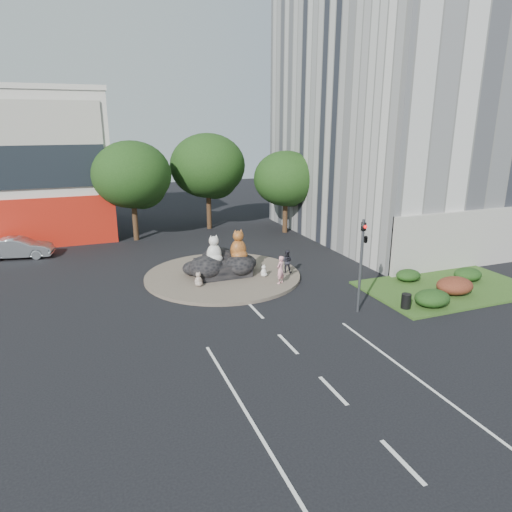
{
  "coord_description": "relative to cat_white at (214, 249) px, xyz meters",
  "views": [
    {
      "loc": [
        -8.08,
        -16.9,
        9.65
      ],
      "look_at": [
        1.3,
        7.38,
        2.0
      ],
      "focal_mm": 32.0,
      "sensor_mm": 36.0,
      "label": 1
    }
  ],
  "objects": [
    {
      "name": "cat_white",
      "position": [
        0.0,
        0.0,
        0.0
      ],
      "size": [
        1.15,
        1.01,
        1.82
      ],
      "primitive_type": null,
      "rotation": [
        0.0,
        0.0,
        0.06
      ],
      "color": "beige",
      "rests_on": "rock_plinth"
    },
    {
      "name": "cat_tabby",
      "position": [
        1.64,
        0.06,
        0.11
      ],
      "size": [
        1.32,
        1.18,
        2.03
      ],
      "primitive_type": null,
      "rotation": [
        0.0,
        0.0,
        0.1
      ],
      "color": "#A46922",
      "rests_on": "rock_plinth"
    },
    {
      "name": "pedestrian_dark",
      "position": [
        4.6,
        -0.96,
        -1.05
      ],
      "size": [
        0.93,
        0.88,
        1.51
      ],
      "primitive_type": "imported",
      "rotation": [
        0.0,
        0.0,
        2.58
      ],
      "color": "black",
      "rests_on": "roundabout_island"
    },
    {
      "name": "hedge_red",
      "position": [
        12.1,
        -7.78,
        -1.39
      ],
      "size": [
        2.2,
        1.76,
        0.99
      ],
      "primitive_type": "ellipsoid",
      "color": "#4A1A13",
      "rests_on": "grass_verge"
    },
    {
      "name": "litter_bin",
      "position": [
        8.1,
        -8.52,
        -1.49
      ],
      "size": [
        0.62,
        0.62,
        0.8
      ],
      "primitive_type": "cylinder",
      "rotation": [
        0.0,
        0.0,
        -0.23
      ],
      "color": "black",
      "rests_on": "grass_verge"
    },
    {
      "name": "tree_right",
      "position": [
        9.67,
        10.28,
        2.62
      ],
      "size": [
        5.7,
        5.7,
        7.3
      ],
      "color": "#382314",
      "rests_on": "ground"
    },
    {
      "name": "hedge_mid_green",
      "position": [
        14.6,
        -6.28,
        -1.48
      ],
      "size": [
        1.8,
        1.44,
        0.81
      ],
      "primitive_type": "ellipsoid",
      "color": "black",
      "rests_on": "grass_verge"
    },
    {
      "name": "hedge_back_green",
      "position": [
        11.1,
        -4.98,
        -1.53
      ],
      "size": [
        1.6,
        1.28,
        0.72
      ],
      "primitive_type": "ellipsoid",
      "color": "black",
      "rests_on": "grass_verge"
    },
    {
      "name": "traffic_light",
      "position": [
        5.7,
        -7.79,
        1.61
      ],
      "size": [
        0.44,
        1.24,
        5.0
      ],
      "color": "#595B60",
      "rests_on": "ground"
    },
    {
      "name": "pedestrian_pink",
      "position": [
        3.36,
        -2.73,
        -0.95
      ],
      "size": [
        0.75,
        0.7,
        1.73
      ],
      "primitive_type": "imported",
      "rotation": [
        0.0,
        0.0,
        3.76
      ],
      "color": "pink",
      "rests_on": "roundabout_island"
    },
    {
      "name": "kitten_white",
      "position": [
        2.91,
        -1.17,
        -1.42
      ],
      "size": [
        0.61,
        0.6,
        0.78
      ],
      "primitive_type": null,
      "rotation": [
        0.0,
        0.0,
        0.57
      ],
      "color": "silver",
      "rests_on": "roundabout_island"
    },
    {
      "name": "tree_mid",
      "position": [
        3.67,
        14.28,
        3.55
      ],
      "size": [
        6.84,
        6.84,
        8.76
      ],
      "color": "#382314",
      "rests_on": "ground"
    },
    {
      "name": "rock_plinth",
      "position": [
        0.6,
        0.22,
        -1.36
      ],
      "size": [
        3.2,
        2.6,
        0.9
      ],
      "primitive_type": null,
      "color": "black",
      "rests_on": "roundabout_island"
    },
    {
      "name": "street_lamp",
      "position": [
        13.42,
        -1.78,
        2.54
      ],
      "size": [
        2.34,
        0.22,
        8.06
      ],
      "color": "#595B60",
      "rests_on": "ground"
    },
    {
      "name": "tree_left",
      "position": [
        -3.33,
        12.28,
        3.24
      ],
      "size": [
        6.46,
        6.46,
        8.27
      ],
      "color": "#382314",
      "rests_on": "ground"
    },
    {
      "name": "parked_car",
      "position": [
        -12.13,
        9.8,
        -1.24
      ],
      "size": [
        4.91,
        2.46,
        1.55
      ],
      "primitive_type": "imported",
      "rotation": [
        0.0,
        0.0,
        1.39
      ],
      "color": "#B4B7BC",
      "rests_on": "ground"
    },
    {
      "name": "office_tower",
      "position": [
        20.6,
        6.22,
        15.49
      ],
      "size": [
        20.0,
        20.0,
        35.0
      ],
      "primitive_type": "cube",
      "color": "silver",
      "rests_on": "ground"
    },
    {
      "name": "roundabout_island",
      "position": [
        0.6,
        0.22,
        -1.91
      ],
      "size": [
        10.0,
        10.0,
        0.2
      ],
      "primitive_type": "cylinder",
      "color": "brown",
      "rests_on": "ground"
    },
    {
      "name": "grass_verge",
      "position": [
        12.6,
        -6.78,
        -1.95
      ],
      "size": [
        10.0,
        6.0,
        0.12
      ],
      "primitive_type": "cube",
      "color": "#2C4918",
      "rests_on": "ground"
    },
    {
      "name": "kitten_calico",
      "position": [
        -1.4,
        -1.37,
        -1.37
      ],
      "size": [
        0.56,
        0.49,
        0.89
      ],
      "primitive_type": null,
      "rotation": [
        0.0,
        0.0,
        -0.06
      ],
      "color": "beige",
      "rests_on": "roundabout_island"
    },
    {
      "name": "ground",
      "position": [
        0.6,
        -9.78,
        -2.01
      ],
      "size": [
        120.0,
        120.0,
        0.0
      ],
      "primitive_type": "plane",
      "color": "black",
      "rests_on": "ground"
    },
    {
      "name": "hedge_near_green",
      "position": [
        9.6,
        -8.78,
        -1.44
      ],
      "size": [
        2.0,
        1.6,
        0.9
      ],
      "primitive_type": "ellipsoid",
      "color": "black",
      "rests_on": "grass_verge"
    }
  ]
}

